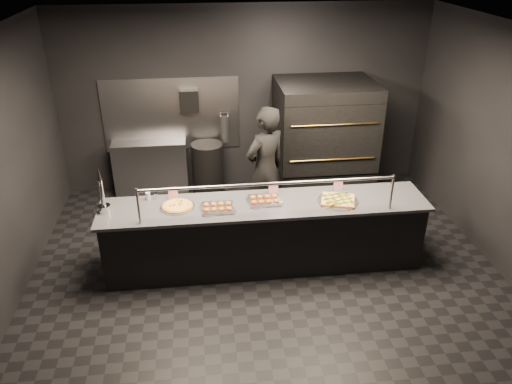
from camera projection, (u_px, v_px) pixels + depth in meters
room at (263, 160)px, 5.98m from camera, size 6.04×6.00×3.00m
service_counter at (265, 235)px, 6.42m from camera, size 4.10×0.78×1.37m
pizza_oven at (323, 140)px, 7.99m from camera, size 1.50×1.23×1.91m
prep_shelf at (151, 168)px, 8.30m from camera, size 1.20×0.35×0.90m
towel_dispenser at (189, 101)px, 7.93m from camera, size 0.30×0.20×0.35m
fire_extinguisher at (224, 128)px, 8.23m from camera, size 0.14×0.14×0.51m
beer_tap at (103, 200)px, 5.95m from camera, size 0.15×0.21×0.57m
round_pizza at (177, 206)px, 6.12m from camera, size 0.43×0.43×0.03m
slider_tray_a at (218, 208)px, 6.07m from camera, size 0.44×0.36×0.06m
slider_tray_b at (264, 200)px, 6.24m from camera, size 0.46×0.39×0.06m
square_pizza at (338, 200)px, 6.25m from camera, size 0.51×0.51×0.05m
condiment_jar at (150, 196)px, 6.28m from camera, size 0.15×0.06×0.10m
tent_cards at (263, 188)px, 6.42m from camera, size 2.26×0.04×0.15m
trash_bin at (208, 169)px, 8.30m from camera, size 0.52×0.52×0.87m
worker at (265, 169)px, 7.09m from camera, size 0.81×0.74×1.86m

